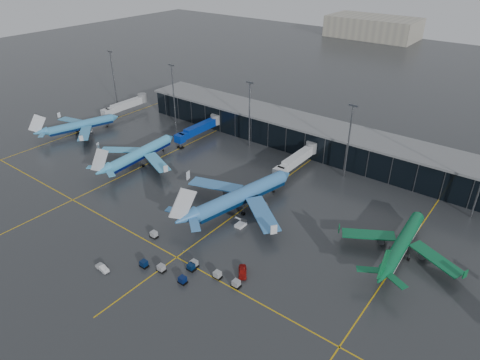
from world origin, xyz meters
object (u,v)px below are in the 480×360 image
Objects in this scene: mobile_airstair at (241,224)px; service_van_red at (243,272)px; airliner_aer_lingus at (404,235)px; airliner_klm_near at (242,188)px; baggage_carts at (184,266)px; airliner_arkefly at (140,148)px; airliner_klm_west at (80,120)px; service_van_white at (102,268)px.

mobile_airstair is 19.91m from service_van_red.
service_van_red is at bearing -133.83° from airliner_aer_lingus.
airliner_klm_near is 45.89m from airliner_aer_lingus.
baggage_carts is at bearing -138.67° from airliner_aer_lingus.
airliner_arkefly is 0.86× the size of airliner_klm_near.
airliner_klm_near is at bearing 124.27° from mobile_airstair.
airliner_aer_lingus is 7.53× the size of service_van_red.
airliner_klm_near is 31.44m from baggage_carts.
airliner_arkefly is 8.07× the size of service_van_red.
mobile_airstair is at bearing 91.63° from service_van_red.
airliner_klm_west is 0.79× the size of airliner_klm_near.
baggage_carts reaches higher than service_van_red.
baggage_carts is at bearing -90.77° from mobile_airstair.
airliner_aer_lingus is 10.59× the size of mobile_airstair.
airliner_klm_near is at bearing 90.44° from service_van_red.
airliner_klm_west reaches higher than service_van_red.
airliner_klm_near is 11.06× the size of service_van_white.
service_van_white is at bearing -114.53° from mobile_airstair.
airliner_aer_lingus is 1.16× the size of baggage_carts.
baggage_carts is at bearing -35.98° from airliner_arkefly.
airliner_arkefly is 53.07m from mobile_airstair.
airliner_klm_near is 13.25× the size of mobile_airstair.
airliner_aer_lingus is at bearing 21.39° from airliner_klm_near.
airliner_klm_west is 132.36m from airliner_aer_lingus.
baggage_carts is (51.93, -31.94, -5.24)m from airliner_arkefly.
airliner_arkefly is 57.66m from service_van_white.
airliner_aer_lingus is 43.01m from mobile_airstair.
airliner_aer_lingus is 41.68m from service_van_red.
airliner_klm_west is 0.93× the size of airliner_arkefly.
airliner_aer_lingus reaches higher than mobile_airstair.
airliner_aer_lingus is 55.40m from baggage_carts.
airliner_klm_west is at bearing -171.65° from airliner_klm_near.
airliner_arkefly is 9.46× the size of service_van_white.
airliner_aer_lingus is at bearing -0.53° from airliner_arkefly.
mobile_airstair is (-39.83, -15.48, -4.83)m from airliner_aer_lingus.
airliner_aer_lingus is 8.83× the size of service_van_white.
airliner_klm_west is 8.75× the size of service_van_white.
baggage_carts is (5.32, -30.35, -6.26)m from airliner_klm_near.
airliner_arkefly is at bearing -178.52° from airliner_aer_lingus.
airliner_klm_west is 90.70m from service_van_white.
service_van_red is at bearing -40.96° from airliner_klm_near.
service_van_red is at bearing -51.82° from service_van_white.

